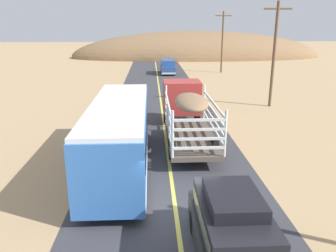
# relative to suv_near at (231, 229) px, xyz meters

# --- Properties ---
(ground_plane) EXTENTS (240.00, 240.00, 0.00)m
(ground_plane) POSITION_rel_suv_near_xyz_m (-1.35, 2.46, -1.15)
(ground_plane) COLOR tan
(road_surface) EXTENTS (8.00, 120.00, 0.02)m
(road_surface) POSITION_rel_suv_near_xyz_m (-1.35, 2.46, -1.14)
(road_surface) COLOR #38383D
(road_surface) RESTS_ON ground
(road_centre_line) EXTENTS (0.16, 117.60, 0.00)m
(road_centre_line) POSITION_rel_suv_near_xyz_m (-1.35, 2.46, -1.13)
(road_centre_line) COLOR #D8CC4C
(road_centre_line) RESTS_ON road_surface
(suv_near) EXTENTS (1.90, 4.62, 2.29)m
(suv_near) POSITION_rel_suv_near_xyz_m (0.00, 0.00, 0.00)
(suv_near) COLOR black
(suv_near) RESTS_ON road_surface
(livestock_truck) EXTENTS (2.53, 9.70, 3.02)m
(livestock_truck) POSITION_rel_suv_near_xyz_m (-0.08, 12.51, 0.64)
(livestock_truck) COLOR #B2332D
(livestock_truck) RESTS_ON road_surface
(bus) EXTENTS (2.54, 10.00, 3.21)m
(bus) POSITION_rel_suv_near_xyz_m (-3.69, 6.86, 0.60)
(bus) COLOR #3872C6
(bus) RESTS_ON road_surface
(car_far) EXTENTS (1.90, 4.62, 1.93)m
(car_far) POSITION_rel_suv_near_xyz_m (0.15, 38.44, -0.06)
(car_far) COLOR #264C8C
(car_far) RESTS_ON road_surface
(power_pole_mid) EXTENTS (2.20, 0.24, 8.36)m
(power_pole_mid) POSITION_rel_suv_near_xyz_m (7.75, 19.16, 3.32)
(power_pole_mid) COLOR brown
(power_pole_mid) RESTS_ON ground
(power_pole_far) EXTENTS (2.20, 0.24, 8.26)m
(power_pole_far) POSITION_rel_suv_near_xyz_m (7.75, 39.55, 3.27)
(power_pole_far) COLOR brown
(power_pole_far) RESTS_ON ground
(distant_hill) EXTENTS (50.39, 16.64, 10.51)m
(distant_hill) POSITION_rel_suv_near_xyz_m (7.13, 61.48, -1.15)
(distant_hill) COLOR olive
(distant_hill) RESTS_ON ground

